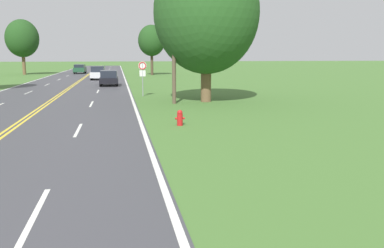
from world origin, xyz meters
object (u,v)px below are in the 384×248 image
(tree_behind_sign, at_px, (22,38))
(tree_right_cluster, at_px, (152,41))
(traffic_sign, at_px, (142,70))
(car_silver_hatchback_mid_near, at_px, (98,73))
(fire_hydrant, at_px, (180,118))
(car_black_hatchback_approaching, at_px, (109,78))
(tree_left_verge, at_px, (206,13))
(car_dark_green_hatchback_mid_far, at_px, (80,69))

(tree_behind_sign, bearing_deg, tree_right_cluster, -13.45)
(traffic_sign, bearing_deg, car_silver_hatchback_mid_near, 100.83)
(traffic_sign, height_order, car_silver_hatchback_mid_near, traffic_sign)
(fire_hydrant, distance_m, tree_right_cluster, 45.74)
(tree_right_cluster, distance_m, car_black_hatchback_approaching, 22.50)
(car_black_hatchback_approaching, relative_size, car_silver_hatchback_mid_near, 1.06)
(traffic_sign, distance_m, tree_left_verge, 6.80)
(traffic_sign, height_order, tree_right_cluster, tree_right_cluster)
(tree_behind_sign, xyz_separation_m, tree_right_cluster, (19.43, -4.65, -0.37))
(tree_right_cluster, height_order, car_dark_green_hatchback_mid_far, tree_right_cluster)
(tree_behind_sign, bearing_deg, tree_left_verge, -64.39)
(fire_hydrant, distance_m, car_silver_hatchback_mid_near, 34.89)
(tree_right_cluster, distance_m, car_silver_hatchback_mid_near, 13.92)
(fire_hydrant, relative_size, traffic_sign, 0.27)
(tree_left_verge, distance_m, car_silver_hatchback_mid_near, 27.44)
(tree_right_cluster, xyz_separation_m, car_dark_green_hatchback_mid_far, (-11.28, 7.18, -4.35))
(tree_right_cluster, bearing_deg, tree_behind_sign, 166.55)
(car_black_hatchback_approaching, height_order, car_silver_hatchback_mid_near, car_silver_hatchback_mid_near)
(traffic_sign, bearing_deg, car_dark_green_hatchback_mid_far, 101.19)
(tree_left_verge, xyz_separation_m, car_silver_hatchback_mid_near, (-7.96, 25.82, -4.76))
(tree_right_cluster, relative_size, car_dark_green_hatchback_mid_far, 1.79)
(fire_hydrant, distance_m, car_black_hatchback_approaching, 24.43)
(tree_behind_sign, height_order, car_silver_hatchback_mid_near, tree_behind_sign)
(tree_right_cluster, bearing_deg, car_black_hatchback_approaching, -105.97)
(tree_left_verge, relative_size, tree_right_cluster, 1.26)
(traffic_sign, distance_m, car_black_hatchback_approaching, 11.62)
(tree_right_cluster, bearing_deg, car_dark_green_hatchback_mid_far, 147.53)
(fire_hydrant, relative_size, car_dark_green_hatchback_mid_far, 0.16)
(tree_left_verge, relative_size, car_black_hatchback_approaching, 2.46)
(fire_hydrant, bearing_deg, tree_left_verge, 70.67)
(traffic_sign, height_order, tree_left_verge, tree_left_verge)
(fire_hydrant, xyz_separation_m, car_silver_hatchback_mid_near, (-4.91, 34.54, 0.53))
(fire_hydrant, xyz_separation_m, tree_left_verge, (3.06, 8.71, 5.28))
(tree_left_verge, relative_size, tree_behind_sign, 1.13)
(fire_hydrant, xyz_separation_m, tree_right_cluster, (2.66, 45.41, 4.81))
(traffic_sign, relative_size, tree_right_cluster, 0.34)
(traffic_sign, relative_size, tree_behind_sign, 0.30)
(tree_left_verge, relative_size, car_dark_green_hatchback_mid_far, 2.26)
(tree_behind_sign, bearing_deg, car_black_hatchback_approaching, -62.70)
(car_black_hatchback_approaching, bearing_deg, fire_hydrant, 8.50)
(fire_hydrant, bearing_deg, car_dark_green_hatchback_mid_far, 99.31)
(tree_right_cluster, distance_m, car_dark_green_hatchback_mid_far, 14.06)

